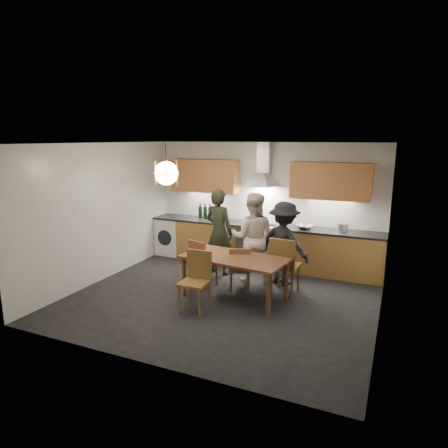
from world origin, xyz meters
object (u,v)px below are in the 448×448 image
at_px(chair_back_left, 201,260).
at_px(person_left, 219,232).
at_px(chair_front, 197,276).
at_px(wine_bottles, 210,212).
at_px(stock_pot, 342,227).
at_px(person_right, 284,243).
at_px(person_mid, 253,238).
at_px(mixing_bowl, 304,227).
at_px(dining_table, 235,262).

distance_m(chair_back_left, person_left, 0.89).
xyz_separation_m(chair_front, wine_bottles, (-1.01, 2.58, 0.53)).
bearing_deg(stock_pot, chair_back_left, -143.13).
bearing_deg(person_left, chair_front, 114.84).
bearing_deg(stock_pot, person_right, -135.27).
bearing_deg(chair_front, wine_bottles, 110.40).
distance_m(person_mid, wine_bottles, 1.76).
bearing_deg(person_mid, person_right, 178.21).
distance_m(person_right, stock_pot, 1.30).
xyz_separation_m(mixing_bowl, stock_pot, (0.72, 0.09, 0.04)).
xyz_separation_m(chair_back_left, person_right, (1.32, 0.77, 0.28)).
height_order(person_left, person_right, person_left).
relative_size(person_mid, stock_pot, 7.87).
relative_size(chair_back_left, person_right, 0.56).
relative_size(person_mid, person_right, 1.09).
height_order(person_mid, mixing_bowl, person_mid).
distance_m(dining_table, chair_front, 0.74).
height_order(dining_table, person_right, person_right).
distance_m(person_left, person_mid, 0.78).
relative_size(dining_table, person_left, 1.07).
bearing_deg(stock_pot, dining_table, -127.27).
bearing_deg(chair_front, chair_back_left, 111.91).
bearing_deg(chair_back_left, person_left, -71.71).
bearing_deg(wine_bottles, stock_pot, -0.53).
distance_m(dining_table, stock_pot, 2.45).
relative_size(chair_back_left, mixing_bowl, 2.70).
bearing_deg(mixing_bowl, person_left, -153.36).
distance_m(person_left, mixing_bowl, 1.71).
distance_m(dining_table, person_left, 1.34).
xyz_separation_m(chair_back_left, person_left, (-0.01, 0.82, 0.35)).
height_order(chair_back_left, person_mid, person_mid).
bearing_deg(chair_front, dining_table, 56.27).
xyz_separation_m(person_left, person_mid, (0.77, -0.16, -0.01)).
height_order(chair_front, stock_pot, stock_pot).
distance_m(person_right, mixing_bowl, 0.85).
relative_size(dining_table, stock_pot, 8.46).
distance_m(chair_front, person_left, 1.76).
bearing_deg(dining_table, wine_bottles, 132.32).
bearing_deg(chair_front, person_left, 101.68).
bearing_deg(dining_table, stock_pot, 59.44).
xyz_separation_m(dining_table, chair_front, (-0.40, -0.62, -0.11)).
bearing_deg(wine_bottles, person_left, -54.67).
relative_size(mixing_bowl, stock_pot, 1.50).
height_order(chair_back_left, person_left, person_left).
distance_m(person_right, wine_bottles, 2.19).
bearing_deg(chair_front, stock_pot, 52.86).
bearing_deg(person_right, stock_pot, -116.43).
bearing_deg(mixing_bowl, dining_table, -112.24).
xyz_separation_m(chair_back_left, wine_bottles, (-0.64, 1.70, 0.57)).
relative_size(chair_front, stock_pot, 4.34).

